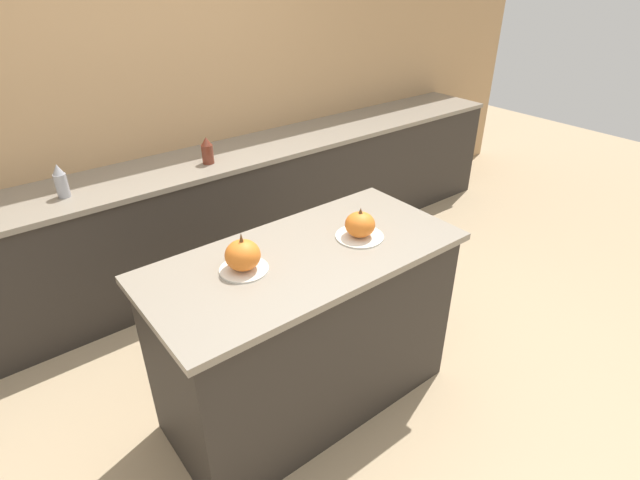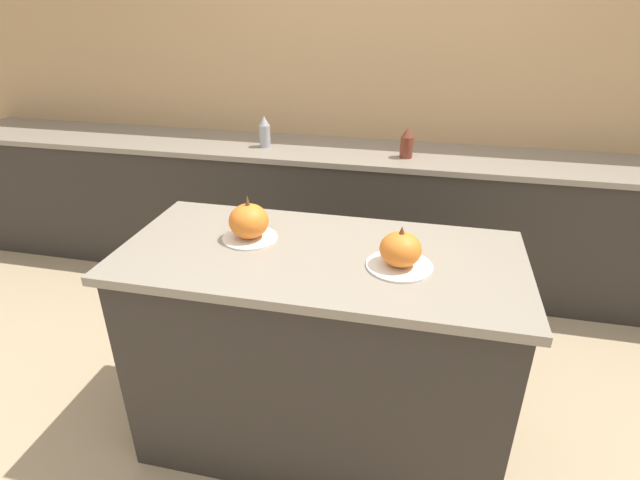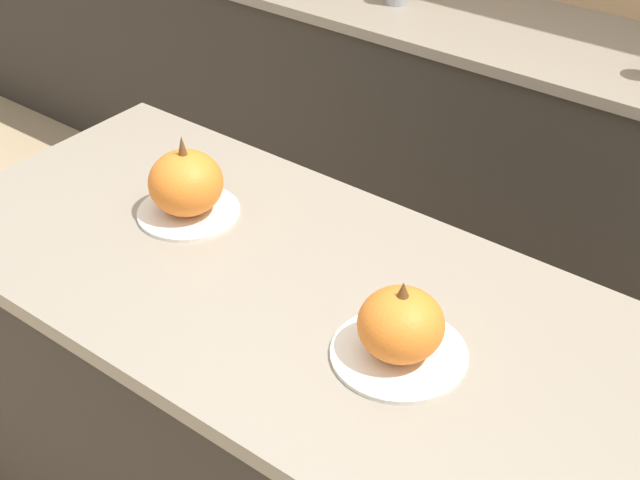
# 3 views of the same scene
# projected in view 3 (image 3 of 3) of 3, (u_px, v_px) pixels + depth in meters

# --- Properties ---
(kitchen_island) EXTENTS (1.51, 0.71, 0.94)m
(kitchen_island) POSITION_uv_depth(u_px,v_px,m) (285.00, 446.00, 1.96)
(kitchen_island) COLOR #2D2823
(kitchen_island) RESTS_ON ground_plane
(back_counter) EXTENTS (6.00, 0.60, 0.90)m
(back_counter) POSITION_uv_depth(u_px,v_px,m) (572.00, 177.00, 2.94)
(back_counter) COLOR #2D2823
(back_counter) RESTS_ON ground_plane
(pumpkin_cake_left) EXTENTS (0.22, 0.22, 0.19)m
(pumpkin_cake_left) POSITION_uv_depth(u_px,v_px,m) (186.00, 186.00, 1.84)
(pumpkin_cake_left) COLOR silver
(pumpkin_cake_left) RESTS_ON kitchen_island
(pumpkin_cake_right) EXTENTS (0.24, 0.24, 0.16)m
(pumpkin_cake_right) POSITION_uv_depth(u_px,v_px,m) (401.00, 328.00, 1.48)
(pumpkin_cake_right) COLOR silver
(pumpkin_cake_right) RESTS_ON kitchen_island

